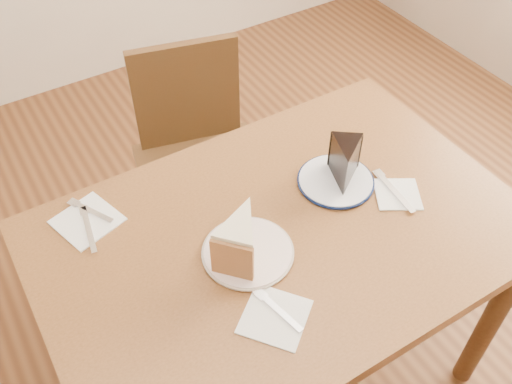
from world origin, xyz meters
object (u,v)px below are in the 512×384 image
object	(u,v)px
table	(282,255)
chocolate_cake	(345,166)
plate_cream	(248,252)
chair_far	(200,161)
carrot_cake	(242,236)
plate_navy	(336,181)

from	to	relation	value
table	chocolate_cake	distance (m)	0.29
plate_cream	chocolate_cake	size ratio (longest dim) A/B	1.84
chair_far	carrot_cake	world-z (taller)	same
plate_cream	chair_far	bearing A→B (deg)	74.46
table	plate_navy	size ratio (longest dim) A/B	6.08
table	chocolate_cake	world-z (taller)	chocolate_cake
plate_navy	carrot_cake	xyz separation A→B (m)	(-0.34, -0.08, 0.06)
carrot_cake	plate_navy	bearing A→B (deg)	60.75
carrot_cake	chocolate_cake	world-z (taller)	same
table	plate_navy	xyz separation A→B (m)	(0.21, 0.07, 0.10)
table	plate_cream	distance (m)	0.15
chocolate_cake	plate_cream	bearing A→B (deg)	48.95
plate_cream	carrot_cake	distance (m)	0.06
chair_far	carrot_cake	xyz separation A→B (m)	(-0.18, -0.61, 0.33)
plate_navy	plate_cream	bearing A→B (deg)	-165.50
chocolate_cake	carrot_cake	bearing A→B (deg)	47.42
carrot_cake	chocolate_cake	distance (m)	0.36
plate_cream	carrot_cake	xyz separation A→B (m)	(-0.01, 0.01, 0.06)
chair_far	plate_navy	xyz separation A→B (m)	(0.15, -0.53, 0.27)
plate_cream	table	bearing A→B (deg)	8.98
table	carrot_cake	distance (m)	0.21
plate_navy	chocolate_cake	distance (m)	0.06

